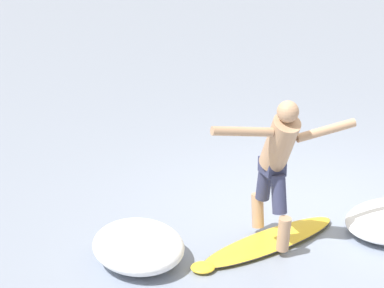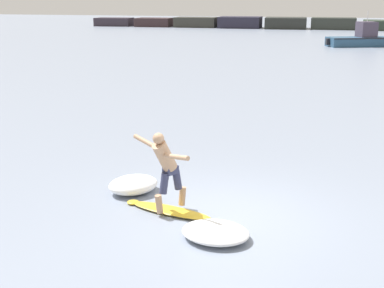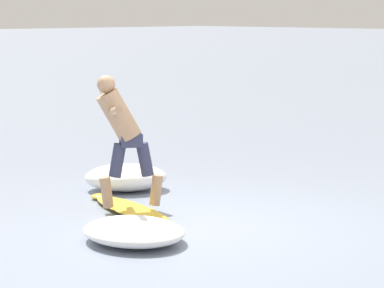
% 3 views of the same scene
% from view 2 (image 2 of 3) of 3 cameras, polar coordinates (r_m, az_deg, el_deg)
% --- Properties ---
extents(ground_plane, '(200.00, 200.00, 0.00)m').
position_cam_2_polar(ground_plane, '(10.51, 3.58, -7.63)').
color(ground_plane, gray).
extents(rock_jetty_breakwater, '(53.48, 4.96, 1.44)m').
position_cam_2_polar(rock_jetty_breakwater, '(71.71, 11.51, 12.49)').
color(rock_jetty_breakwater, '#312932').
rests_on(rock_jetty_breakwater, ground).
extents(surfboard, '(1.96, 0.88, 0.21)m').
position_cam_2_polar(surfboard, '(10.64, -2.40, -7.09)').
color(surfboard, yellow).
rests_on(surfboard, ground).
extents(surfer, '(1.37, 1.04, 1.60)m').
position_cam_2_polar(surfer, '(10.21, -2.80, -2.19)').
color(surfer, tan).
rests_on(surfer, surfboard).
extents(fishing_boat_near_jetty, '(6.65, 4.07, 2.92)m').
position_cam_2_polar(fishing_boat_near_jetty, '(47.97, 17.91, 10.62)').
color(fishing_boat_near_jetty, '#2B4E6D').
rests_on(fishing_boat_near_jetty, ground).
extents(wave_foam_at_tail, '(1.37, 1.21, 0.24)m').
position_cam_2_polar(wave_foam_at_tail, '(9.52, 2.52, -9.39)').
color(wave_foam_at_tail, white).
rests_on(wave_foam_at_tail, ground).
extents(wave_foam_at_nose, '(1.40, 1.44, 0.36)m').
position_cam_2_polar(wave_foam_at_nose, '(11.68, -6.28, -4.33)').
color(wave_foam_at_nose, white).
rests_on(wave_foam_at_nose, ground).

